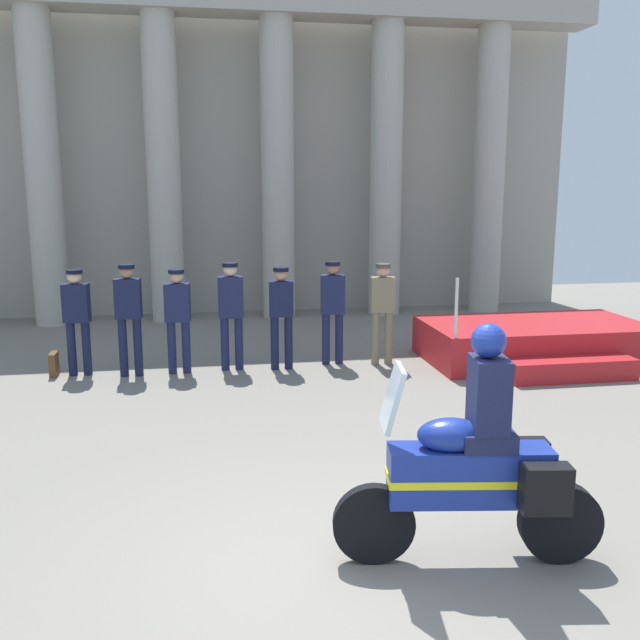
# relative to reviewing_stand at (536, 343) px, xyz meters

# --- Properties ---
(ground_plane) EXTENTS (28.00, 28.00, 0.00)m
(ground_plane) POSITION_rel_reviewing_stand_xyz_m (-4.37, -5.71, -0.31)
(ground_plane) COLOR gray
(colonnade_backdrop) EXTENTS (16.20, 1.55, 6.97)m
(colonnade_backdrop) POSITION_rel_reviewing_stand_xyz_m (-4.93, 5.20, 3.44)
(colonnade_backdrop) COLOR #A49F91
(colonnade_backdrop) RESTS_ON ground_plane
(reviewing_stand) EXTENTS (3.59, 2.45, 1.54)m
(reviewing_stand) POSITION_rel_reviewing_stand_xyz_m (0.00, 0.00, 0.00)
(reviewing_stand) COLOR #B21E23
(reviewing_stand) RESTS_ON ground_plane
(officer_in_row_0) EXTENTS (0.40, 0.26, 1.63)m
(officer_in_row_0) POSITION_rel_reviewing_stand_xyz_m (-7.31, 0.39, 0.66)
(officer_in_row_0) COLOR #141938
(officer_in_row_0) RESTS_ON ground_plane
(officer_in_row_1) EXTENTS (0.40, 0.26, 1.72)m
(officer_in_row_1) POSITION_rel_reviewing_stand_xyz_m (-6.53, 0.20, 0.71)
(officer_in_row_1) COLOR #141938
(officer_in_row_1) RESTS_ON ground_plane
(officer_in_row_2) EXTENTS (0.40, 0.26, 1.62)m
(officer_in_row_2) POSITION_rel_reviewing_stand_xyz_m (-5.80, 0.24, 0.65)
(officer_in_row_2) COLOR #191E42
(officer_in_row_2) RESTS_ON ground_plane
(officer_in_row_3) EXTENTS (0.40, 0.26, 1.70)m
(officer_in_row_3) POSITION_rel_reviewing_stand_xyz_m (-4.99, 0.32, 0.69)
(officer_in_row_3) COLOR #191E42
(officer_in_row_3) RESTS_ON ground_plane
(officer_in_row_4) EXTENTS (0.40, 0.26, 1.63)m
(officer_in_row_4) POSITION_rel_reviewing_stand_xyz_m (-4.21, 0.22, 0.65)
(officer_in_row_4) COLOR #141938
(officer_in_row_4) RESTS_ON ground_plane
(officer_in_row_5) EXTENTS (0.40, 0.26, 1.68)m
(officer_in_row_5) POSITION_rel_reviewing_stand_xyz_m (-3.35, 0.40, 0.68)
(officer_in_row_5) COLOR #191E42
(officer_in_row_5) RESTS_ON ground_plane
(officer_in_row_6) EXTENTS (0.40, 0.26, 1.65)m
(officer_in_row_6) POSITION_rel_reviewing_stand_xyz_m (-2.56, 0.25, 0.67)
(officer_in_row_6) COLOR #7A7056
(officer_in_row_6) RESTS_ON ground_plane
(motorcycle_with_rider) EXTENTS (2.08, 0.75, 1.90)m
(motorcycle_with_rider) POSITION_rel_reviewing_stand_xyz_m (-3.41, -5.81, 0.49)
(motorcycle_with_rider) COLOR black
(motorcycle_with_rider) RESTS_ON ground_plane
(briefcase_on_ground) EXTENTS (0.10, 0.32, 0.36)m
(briefcase_on_ground) POSITION_rel_reviewing_stand_xyz_m (-7.70, 0.42, -0.13)
(briefcase_on_ground) COLOR brown
(briefcase_on_ground) RESTS_ON ground_plane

